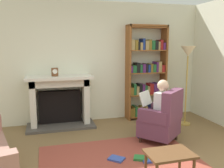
# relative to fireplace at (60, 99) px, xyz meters

# --- Properties ---
(back_wall) EXTENTS (5.60, 0.10, 2.70)m
(back_wall) POSITION_rel_fireplace_xyz_m (0.76, 0.25, 0.77)
(back_wall) COLOR silver
(back_wall) RESTS_ON ground
(area_rug) EXTENTS (2.40, 1.80, 0.01)m
(area_rug) POSITION_rel_fireplace_xyz_m (0.76, -2.00, -0.57)
(area_rug) COLOR brown
(area_rug) RESTS_ON ground
(fireplace) EXTENTS (1.42, 0.64, 1.10)m
(fireplace) POSITION_rel_fireplace_xyz_m (0.00, 0.00, 0.00)
(fireplace) COLOR #4C4742
(fireplace) RESTS_ON ground
(mantel_clock) EXTENTS (0.14, 0.14, 0.17)m
(mantel_clock) POSITION_rel_fireplace_xyz_m (-0.09, -0.10, 0.60)
(mantel_clock) COLOR brown
(mantel_clock) RESTS_ON fireplace
(bookshelf) EXTENTS (0.94, 0.32, 2.19)m
(bookshelf) POSITION_rel_fireplace_xyz_m (2.02, 0.04, 0.47)
(bookshelf) COLOR brown
(bookshelf) RESTS_ON ground
(armchair_reading) EXTENTS (0.89, 0.89, 0.97)m
(armchair_reading) POSITION_rel_fireplace_xyz_m (1.71, -1.44, -0.16)
(armchair_reading) COLOR #331E14
(armchair_reading) RESTS_ON ground
(seated_reader) EXTENTS (0.57, 0.59, 1.14)m
(seated_reader) POSITION_rel_fireplace_xyz_m (1.63, -1.35, 0.04)
(seated_reader) COLOR silver
(seated_reader) RESTS_ON ground
(side_table) EXTENTS (0.56, 0.39, 0.48)m
(side_table) POSITION_rel_fireplace_xyz_m (1.10, -2.79, -0.18)
(side_table) COLOR brown
(side_table) RESTS_ON ground
(scattered_books) EXTENTS (0.74, 0.41, 0.04)m
(scattered_books) POSITION_rel_fireplace_xyz_m (0.99, -1.99, -0.55)
(scattered_books) COLOR #334CA5
(scattered_books) RESTS_ON area_rug
(floor_lamp) EXTENTS (0.32, 0.32, 1.72)m
(floor_lamp) POSITION_rel_fireplace_xyz_m (2.65, -0.67, 0.87)
(floor_lamp) COLOR #B7933F
(floor_lamp) RESTS_ON ground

